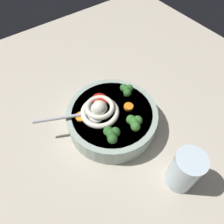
# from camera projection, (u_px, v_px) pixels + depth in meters

# --- Properties ---
(table_slab) EXTENTS (1.17, 1.17, 0.04)m
(table_slab) POSITION_uv_depth(u_px,v_px,m) (115.00, 140.00, 0.57)
(table_slab) COLOR #BCB29E
(table_slab) RESTS_ON ground
(soup_bowl) EXTENTS (0.23, 0.23, 0.06)m
(soup_bowl) POSITION_uv_depth(u_px,v_px,m) (112.00, 118.00, 0.55)
(soup_bowl) COLOR #9EB2A3
(soup_bowl) RESTS_ON table_slab
(noodle_pile) EXTENTS (0.10, 0.10, 0.04)m
(noodle_pile) POSITION_uv_depth(u_px,v_px,m) (100.00, 110.00, 0.52)
(noodle_pile) COLOR silver
(noodle_pile) RESTS_ON soup_bowl
(soup_spoon) EXTENTS (0.10, 0.17, 0.02)m
(soup_spoon) POSITION_uv_depth(u_px,v_px,m) (90.00, 113.00, 0.52)
(soup_spoon) COLOR #B7B7BC
(soup_spoon) RESTS_ON soup_bowl
(chili_sauce_dollop) EXTENTS (0.05, 0.04, 0.02)m
(chili_sauce_dollop) POSITION_uv_depth(u_px,v_px,m) (100.00, 100.00, 0.54)
(chili_sauce_dollop) COLOR #B2190F
(chili_sauce_dollop) RESTS_ON soup_bowl
(broccoli_floret_near_spoon) EXTENTS (0.04, 0.04, 0.03)m
(broccoli_floret_near_spoon) POSITION_uv_depth(u_px,v_px,m) (134.00, 122.00, 0.49)
(broccoli_floret_near_spoon) COLOR #7A9E60
(broccoli_floret_near_spoon) RESTS_ON soup_bowl
(broccoli_floret_far) EXTENTS (0.04, 0.03, 0.03)m
(broccoli_floret_far) POSITION_uv_depth(u_px,v_px,m) (127.00, 90.00, 0.55)
(broccoli_floret_far) COLOR #7A9E60
(broccoli_floret_far) RESTS_ON soup_bowl
(broccoli_floret_rear) EXTENTS (0.04, 0.04, 0.03)m
(broccoli_floret_rear) POSITION_uv_depth(u_px,v_px,m) (112.00, 134.00, 0.47)
(broccoli_floret_rear) COLOR #7A9E60
(broccoli_floret_rear) RESTS_ON soup_bowl
(carrot_slice_extra_a) EXTENTS (0.02, 0.02, 0.01)m
(carrot_slice_extra_a) POSITION_uv_depth(u_px,v_px,m) (129.00, 107.00, 0.54)
(carrot_slice_extra_a) COLOR orange
(carrot_slice_extra_a) RESTS_ON soup_bowl
(carrot_slice_front) EXTENTS (0.03, 0.03, 0.01)m
(carrot_slice_front) POSITION_uv_depth(u_px,v_px,m) (81.00, 117.00, 0.52)
(carrot_slice_front) COLOR orange
(carrot_slice_front) RESTS_ON soup_bowl
(drinking_glass) EXTENTS (0.06, 0.06, 0.11)m
(drinking_glass) POSITION_uv_depth(u_px,v_px,m) (185.00, 171.00, 0.44)
(drinking_glass) COLOR silver
(drinking_glass) RESTS_ON table_slab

